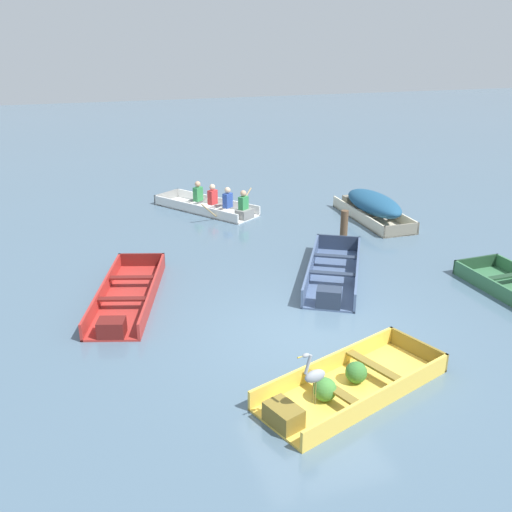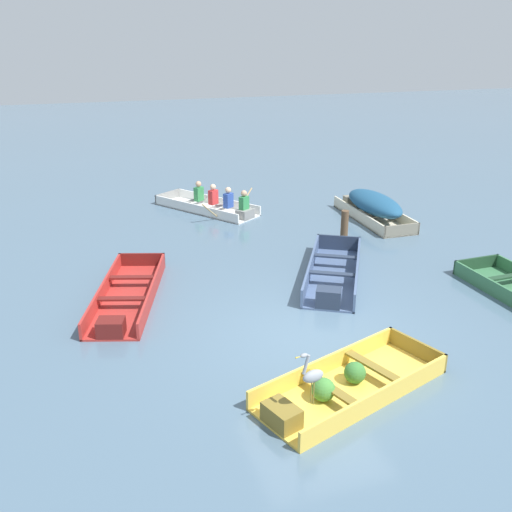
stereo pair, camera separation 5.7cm
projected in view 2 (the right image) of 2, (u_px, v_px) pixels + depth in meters
ground_plane at (316, 337)px, 10.41m from camera, size 80.00×80.00×0.00m
dinghy_yellow_foreground at (344, 386)px, 8.74m from camera, size 3.41×2.20×0.40m
skiff_red_near_moored at (127, 297)px, 11.72m from camera, size 2.06×3.69×0.35m
skiff_slate_blue_mid_moored at (333, 274)px, 12.75m from camera, size 2.63×3.55×0.42m
skiff_cream_outer_moored at (374, 205)px, 16.81m from camera, size 1.13×3.23×0.79m
rowboat_white_with_crew at (212, 205)px, 17.64m from camera, size 2.93×3.47×0.88m
heron_on_dinghy at (312, 375)px, 7.73m from camera, size 0.46×0.19×0.84m
mooring_post at (344, 226)px, 15.09m from camera, size 0.20×0.20×0.83m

